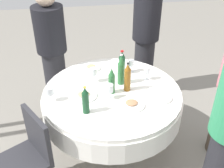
{
  "coord_description": "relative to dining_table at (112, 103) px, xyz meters",
  "views": [
    {
      "loc": [
        0.33,
        2.19,
        2.29
      ],
      "look_at": [
        0.0,
        0.0,
        0.82
      ],
      "focal_mm": 44.42,
      "sensor_mm": 36.0,
      "label": 1
    }
  ],
  "objects": [
    {
      "name": "knife_left",
      "position": [
        -0.33,
        0.41,
        0.15
      ],
      "size": [
        0.14,
        0.14,
        0.0
      ],
      "primitive_type": "cube",
      "rotation": [
        0.0,
        0.0,
        0.8
      ],
      "color": "silver",
      "rests_on": "dining_table"
    },
    {
      "name": "plate_front",
      "position": [
        0.28,
        0.04,
        0.16
      ],
      "size": [
        0.25,
        0.25,
        0.04
      ],
      "color": "white",
      "rests_on": "dining_table"
    },
    {
      "name": "plate_outer",
      "position": [
        0.16,
        -0.47,
        0.16
      ],
      "size": [
        0.21,
        0.21,
        0.04
      ],
      "color": "white",
      "rests_on": "dining_table"
    },
    {
      "name": "plate_inner",
      "position": [
        -0.14,
        0.24,
        0.16
      ],
      "size": [
        0.25,
        0.25,
        0.04
      ],
      "color": "white",
      "rests_on": "dining_table"
    },
    {
      "name": "ground_plane",
      "position": [
        0.0,
        0.0,
        -0.59
      ],
      "size": [
        10.0,
        10.0,
        0.0
      ],
      "primitive_type": "plane",
      "color": "gray"
    },
    {
      "name": "knife_mid",
      "position": [
        0.06,
        0.39,
        0.15
      ],
      "size": [
        0.15,
        0.13,
        0.0
      ],
      "primitive_type": "cube",
      "rotation": [
        0.0,
        0.0,
        0.71
      ],
      "color": "silver",
      "rests_on": "dining_table"
    },
    {
      "name": "wine_glass_far",
      "position": [
        0.16,
        -0.2,
        0.26
      ],
      "size": [
        0.07,
        0.07,
        0.16
      ],
      "color": "white",
      "rests_on": "dining_table"
    },
    {
      "name": "wine_glass_right",
      "position": [
        0.58,
        0.07,
        0.25
      ],
      "size": [
        0.07,
        0.07,
        0.14
      ],
      "color": "white",
      "rests_on": "dining_table"
    },
    {
      "name": "fork_rear",
      "position": [
        0.32,
        -0.28,
        0.15
      ],
      "size": [
        0.18,
        0.07,
        0.0
      ],
      "primitive_type": "cube",
      "rotation": [
        0.0,
        0.0,
        2.83
      ],
      "color": "silver",
      "rests_on": "dining_table"
    },
    {
      "name": "bottle_green_rear",
      "position": [
        -0.11,
        -0.13,
        0.3
      ],
      "size": [
        0.07,
        0.07,
        0.33
      ],
      "color": "#2D6B38",
      "rests_on": "dining_table"
    },
    {
      "name": "person_mid",
      "position": [
        0.58,
        -0.72,
        0.24
      ],
      "size": [
        0.34,
        0.34,
        1.6
      ],
      "rotation": [
        0.0,
        0.0,
        3.82
      ],
      "color": "#26262B",
      "rests_on": "ground_plane"
    },
    {
      "name": "bottle_dark_green_east",
      "position": [
        -0.15,
        -0.32,
        0.27
      ],
      "size": [
        0.07,
        0.07,
        0.27
      ],
      "color": "#194728",
      "rests_on": "dining_table"
    },
    {
      "name": "chair_north",
      "position": [
        0.78,
        0.48,
        -0.07
      ],
      "size": [
        0.55,
        0.55,
        0.87
      ],
      "rotation": [
        0.0,
        0.0,
        -1.02
      ],
      "color": "#2D2D33",
      "rests_on": "ground_plane"
    },
    {
      "name": "bottle_green_far",
      "position": [
        0.01,
        0.02,
        0.28
      ],
      "size": [
        0.06,
        0.06,
        0.28
      ],
      "color": "#2D6B38",
      "rests_on": "dining_table"
    },
    {
      "name": "plate_near",
      "position": [
        -0.44,
        0.19,
        0.16
      ],
      "size": [
        0.2,
        0.2,
        0.02
      ],
      "color": "white",
      "rests_on": "dining_table"
    },
    {
      "name": "bottle_amber_mid",
      "position": [
        -0.15,
        0.0,
        0.29
      ],
      "size": [
        0.06,
        0.06,
        0.3
      ],
      "color": "#8C5619",
      "rests_on": "dining_table"
    },
    {
      "name": "wine_glass_left",
      "position": [
        -0.26,
        -0.34,
        0.25
      ],
      "size": [
        0.06,
        0.06,
        0.14
      ],
      "color": "white",
      "rests_on": "dining_table"
    },
    {
      "name": "dining_table",
      "position": [
        0.0,
        0.0,
        0.0
      ],
      "size": [
        1.38,
        1.38,
        0.74
      ],
      "color": "white",
      "rests_on": "ground_plane"
    },
    {
      "name": "person_rear",
      "position": [
        -0.59,
        -0.99,
        0.24
      ],
      "size": [
        0.34,
        0.34,
        1.59
      ],
      "rotation": [
        0.0,
        0.0,
        2.61
      ],
      "color": "#26262B",
      "rests_on": "ground_plane"
    },
    {
      "name": "wine_glass_front",
      "position": [
        0.04,
        0.11,
        0.25
      ],
      "size": [
        0.07,
        0.07,
        0.15
      ],
      "color": "white",
      "rests_on": "dining_table"
    },
    {
      "name": "wine_glass_north",
      "position": [
        -0.38,
        -0.16,
        0.26
      ],
      "size": [
        0.06,
        0.06,
        0.15
      ],
      "color": "white",
      "rests_on": "dining_table"
    },
    {
      "name": "bottle_dark_green_left",
      "position": [
        0.27,
        0.28,
        0.27
      ],
      "size": [
        0.06,
        0.06,
        0.27
      ],
      "color": "#194728",
      "rests_on": "dining_table"
    }
  ]
}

